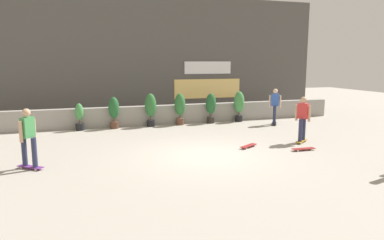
{
  "coord_description": "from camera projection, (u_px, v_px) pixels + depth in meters",
  "views": [
    {
      "loc": [
        -3.79,
        -10.34,
        2.96
      ],
      "look_at": [
        0.0,
        1.5,
        0.9
      ],
      "focal_mm": 33.23,
      "sensor_mm": 36.0,
      "label": 1
    }
  ],
  "objects": [
    {
      "name": "ground_plane",
      "position": [
        206.0,
        155.0,
        11.34
      ],
      "size": [
        48.0,
        48.0,
        0.0
      ],
      "primitive_type": "plane",
      "color": "#A8A093"
    },
    {
      "name": "planter_wall",
      "position": [
        163.0,
        115.0,
        16.9
      ],
      "size": [
        18.0,
        0.4,
        0.9
      ],
      "primitive_type": "cube",
      "color": "gray",
      "rests_on": "ground"
    },
    {
      "name": "building_backdrop",
      "position": [
        147.0,
        56.0,
        20.2
      ],
      "size": [
        20.0,
        2.08,
        6.5
      ],
      "color": "#4C4947",
      "rests_on": "ground"
    },
    {
      "name": "potted_plant_0",
      "position": [
        79.0,
        116.0,
        15.3
      ],
      "size": [
        0.36,
        0.36,
        1.18
      ],
      "color": "black",
      "rests_on": "ground"
    },
    {
      "name": "potted_plant_1",
      "position": [
        114.0,
        110.0,
        15.71
      ],
      "size": [
        0.47,
        0.47,
        1.41
      ],
      "color": "brown",
      "rests_on": "ground"
    },
    {
      "name": "potted_plant_2",
      "position": [
        151.0,
        107.0,
        16.2
      ],
      "size": [
        0.52,
        0.52,
        1.52
      ],
      "color": "black",
      "rests_on": "ground"
    },
    {
      "name": "potted_plant_3",
      "position": [
        180.0,
        107.0,
        16.62
      ],
      "size": [
        0.51,
        0.51,
        1.48
      ],
      "color": "brown",
      "rests_on": "ground"
    },
    {
      "name": "potted_plant_4",
      "position": [
        211.0,
        106.0,
        17.09
      ],
      "size": [
        0.49,
        0.49,
        1.45
      ],
      "color": "#2D2823",
      "rests_on": "ground"
    },
    {
      "name": "potted_plant_5",
      "position": [
        239.0,
        104.0,
        17.53
      ],
      "size": [
        0.51,
        0.51,
        1.5
      ],
      "color": "black",
      "rests_on": "ground"
    },
    {
      "name": "skater_by_wall_right",
      "position": [
        303.0,
        117.0,
        12.93
      ],
      "size": [
        0.76,
        0.64,
        1.7
      ],
      "color": "#BF8C26",
      "rests_on": "ground"
    },
    {
      "name": "skater_mid_plaza",
      "position": [
        275.0,
        105.0,
        16.65
      ],
      "size": [
        0.59,
        0.79,
        1.7
      ],
      "color": "black",
      "rests_on": "ground"
    },
    {
      "name": "skater_far_left",
      "position": [
        28.0,
        136.0,
        9.72
      ],
      "size": [
        0.75,
        0.65,
        1.7
      ],
      "color": "#72338C",
      "rests_on": "ground"
    },
    {
      "name": "skateboard_near_camera",
      "position": [
        304.0,
        149.0,
        11.91
      ],
      "size": [
        0.81,
        0.23,
        0.08
      ],
      "color": "maroon",
      "rests_on": "ground"
    },
    {
      "name": "skateboard_aside",
      "position": [
        249.0,
        146.0,
        12.32
      ],
      "size": [
        0.79,
        0.59,
        0.08
      ],
      "color": "maroon",
      "rests_on": "ground"
    }
  ]
}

